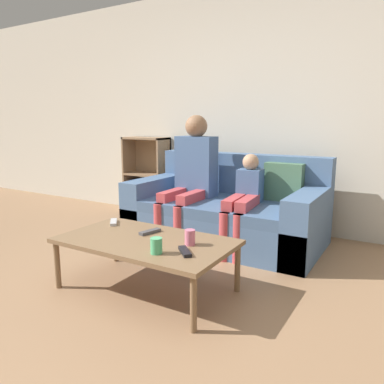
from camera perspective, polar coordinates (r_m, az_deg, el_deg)
ground_plane at (r=2.34m, az=-17.32°, el=-19.66°), size 22.00×22.00×0.00m
wall_back at (r=4.21m, az=9.40°, el=12.46°), size 12.00×0.06×2.60m
couch at (r=3.70m, az=5.40°, el=-3.23°), size 1.83×0.98×0.83m
bookshelf at (r=4.81m, az=-6.80°, el=1.15°), size 0.57×0.28×0.97m
coffee_table at (r=2.62m, az=-7.04°, el=-7.78°), size 1.20×0.68×0.37m
person_adult at (r=3.71m, az=0.07°, el=3.55°), size 0.40×0.67×1.22m
person_child at (r=3.40m, az=7.94°, el=-0.81°), size 0.28×0.68×0.87m
cup_near at (r=2.46m, az=-0.32°, el=-6.93°), size 0.07×0.07×0.10m
cup_far at (r=2.32m, az=-5.46°, el=-8.15°), size 0.07×0.07×0.10m
tv_remote_0 at (r=2.74m, az=-6.42°, el=-6.04°), size 0.09×0.18×0.02m
tv_remote_1 at (r=2.33m, az=-1.10°, el=-9.05°), size 0.15×0.15×0.02m
tv_remote_2 at (r=3.04m, az=-11.86°, el=-4.52°), size 0.15×0.16×0.02m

